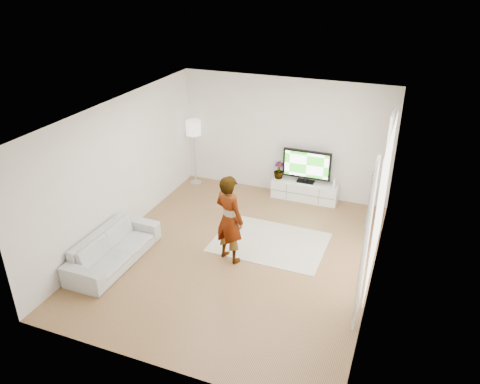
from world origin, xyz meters
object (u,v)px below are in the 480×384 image
at_px(media_console, 305,191).
at_px(television, 307,165).
at_px(floor_lamp, 194,131).
at_px(rug, 270,242).
at_px(player, 229,219).
at_px(sofa, 114,248).

xyz_separation_m(media_console, television, (0.00, 0.03, 0.64)).
height_order(media_console, floor_lamp, floor_lamp).
bearing_deg(rug, player, -122.73).
height_order(television, player, player).
relative_size(player, sofa, 0.84).
bearing_deg(sofa, media_console, -34.49).
bearing_deg(floor_lamp, television, 2.69).
bearing_deg(player, floor_lamp, -31.04).
relative_size(media_console, rug, 0.70).
xyz_separation_m(television, player, (-0.70, -2.99, 0.01)).
xyz_separation_m(sofa, floor_lamp, (-0.14, 3.73, 1.10)).
bearing_deg(player, sofa, 46.28).
xyz_separation_m(media_console, player, (-0.70, -2.96, 0.65)).
distance_m(media_console, player, 3.11).
xyz_separation_m(rug, floor_lamp, (-2.65, 2.03, 1.39)).
bearing_deg(sofa, player, -65.74).
xyz_separation_m(media_console, sofa, (-2.67, -3.83, 0.08)).
height_order(media_console, sofa, sofa).
height_order(media_console, player, player).
relative_size(television, sofa, 0.55).
relative_size(media_console, floor_lamp, 0.94).
bearing_deg(television, media_console, -90.00).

